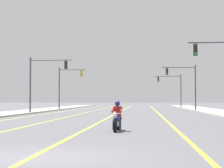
% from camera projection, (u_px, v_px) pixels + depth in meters
% --- Properties ---
extents(ground_plane, '(400.00, 400.00, 0.00)m').
position_uv_depth(ground_plane, '(44.00, 157.00, 11.47)').
color(ground_plane, '#5B5B60').
extents(lane_stripe_center, '(0.16, 100.00, 0.01)m').
position_uv_depth(lane_stripe_center, '(121.00, 111.00, 56.35)').
color(lane_stripe_center, yellow).
rests_on(lane_stripe_center, ground).
extents(lane_stripe_left, '(0.16, 100.00, 0.01)m').
position_uv_depth(lane_stripe_left, '(93.00, 111.00, 56.61)').
color(lane_stripe_left, yellow).
rests_on(lane_stripe_left, ground).
extents(lane_stripe_right, '(0.16, 100.00, 0.01)m').
position_uv_depth(lane_stripe_right, '(156.00, 111.00, 56.01)').
color(lane_stripe_right, yellow).
rests_on(lane_stripe_right, ground).
extents(lane_stripe_far_left, '(0.16, 100.00, 0.01)m').
position_uv_depth(lane_stripe_far_left, '(65.00, 111.00, 56.88)').
color(lane_stripe_far_left, yellow).
rests_on(lane_stripe_far_left, ground).
extents(sidewalk_kerb_right, '(4.40, 110.00, 0.14)m').
position_uv_depth(sidewalk_kerb_right, '(219.00, 112.00, 50.51)').
color(sidewalk_kerb_right, '#ADA89E').
rests_on(sidewalk_kerb_right, ground).
extents(sidewalk_kerb_left, '(4.40, 110.00, 0.14)m').
position_uv_depth(sidewalk_kerb_left, '(26.00, 112.00, 52.17)').
color(sidewalk_kerb_left, '#ADA89E').
rests_on(sidewalk_kerb_left, ground).
extents(motorcycle_with_rider, '(0.70, 2.19, 1.46)m').
position_uv_depth(motorcycle_with_rider, '(117.00, 119.00, 20.89)').
color(motorcycle_with_rider, black).
rests_on(motorcycle_with_rider, ground).
extents(traffic_signal_near_right, '(3.80, 0.37, 6.20)m').
position_uv_depth(traffic_signal_near_right, '(224.00, 66.00, 32.60)').
color(traffic_signal_near_right, '#47474C').
rests_on(traffic_signal_near_right, ground).
extents(traffic_signal_near_left, '(4.83, 0.50, 6.20)m').
position_uv_depth(traffic_signal_near_left, '(42.00, 76.00, 47.58)').
color(traffic_signal_near_left, '#47474C').
rests_on(traffic_signal_near_left, ground).
extents(traffic_signal_mid_right, '(4.58, 0.49, 6.20)m').
position_uv_depth(traffic_signal_mid_right, '(186.00, 81.00, 58.33)').
color(traffic_signal_mid_right, '#47474C').
rests_on(traffic_signal_mid_right, ground).
extents(traffic_signal_mid_left, '(3.98, 0.43, 6.20)m').
position_uv_depth(traffic_signal_mid_left, '(67.00, 82.00, 62.88)').
color(traffic_signal_mid_left, '#47474C').
rests_on(traffic_signal_mid_left, ground).
extents(traffic_signal_far_right, '(4.99, 0.44, 6.20)m').
position_uv_depth(traffic_signal_far_right, '(173.00, 86.00, 80.28)').
color(traffic_signal_far_right, '#47474C').
rests_on(traffic_signal_far_right, ground).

